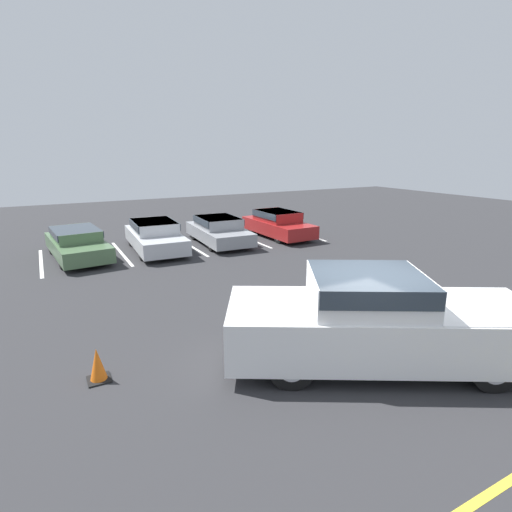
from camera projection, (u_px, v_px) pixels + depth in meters
name	position (u px, v px, depth m)	size (l,w,h in m)	color
ground_plane	(362.00, 363.00, 8.00)	(60.00, 60.00, 0.00)	#2D2D30
stall_stripe_a	(41.00, 263.00, 15.16)	(0.12, 4.40, 0.01)	white
stall_stripe_b	(122.00, 253.00, 16.52)	(0.12, 4.40, 0.01)	white
stall_stripe_c	(190.00, 245.00, 17.87)	(0.12, 4.40, 0.01)	white
stall_stripe_d	(249.00, 239.00, 19.23)	(0.12, 4.40, 0.01)	white
stall_stripe_e	(300.00, 233.00, 20.59)	(0.12, 4.40, 0.01)	white
pickup_truck	(381.00, 320.00, 7.78)	(6.21, 4.77, 1.87)	white
parked_sedan_a	(77.00, 242.00, 15.72)	(2.19, 4.69, 1.16)	#4C6B47
parked_sedan_b	(155.00, 235.00, 16.88)	(2.03, 4.62, 1.25)	#B7BABF
parked_sedan_c	(219.00, 229.00, 18.20)	(2.03, 4.39, 1.20)	gray
parked_sedan_d	(278.00, 223.00, 19.62)	(1.83, 4.34, 1.26)	maroon
traffic_cone	(98.00, 366.00, 7.34)	(0.41, 0.41, 0.64)	black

